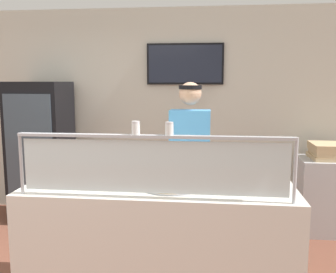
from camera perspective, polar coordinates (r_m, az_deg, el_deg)
name	(u,v)px	position (r m, az deg, el deg)	size (l,w,h in m)	color
ground_plane	(168,262)	(3.89, 0.00, -18.56)	(12.00, 12.00, 0.00)	brown
shop_rear_unit	(181,112)	(4.96, 1.97, 3.71)	(6.52, 0.13, 2.70)	beige
serving_counter	(159,243)	(3.14, -1.33, -15.86)	(2.12, 0.78, 0.95)	silver
sneeze_guard	(152,159)	(2.59, -2.38, -3.40)	(1.95, 0.06, 0.45)	#B2B5BC
pizza_tray	(171,185)	(2.94, 0.40, -7.38)	(0.48, 0.48, 0.04)	#9EA0A8
pizza_server	(169,183)	(2.91, 0.23, -7.07)	(0.07, 0.28, 0.01)	#ADAFB7
parmesan_shaker	(136,129)	(2.58, -4.94, 1.18)	(0.06, 0.06, 0.09)	white
pepper_flake_shaker	(169,130)	(2.54, 0.20, 1.07)	(0.06, 0.06, 0.09)	white
worker_figure	(190,162)	(3.57, 3.38, -3.90)	(0.41, 0.50, 1.76)	#23232D
drink_fridge	(41,151)	(5.04, -18.74, -2.14)	(0.69, 0.65, 1.76)	black
prep_shelf	(328,195)	(4.83, 23.16, -8.24)	(0.70, 0.55, 0.88)	#B7BABF
pizza_box_stack	(331,151)	(4.71, 23.54, -2.06)	(0.46, 0.44, 0.18)	tan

